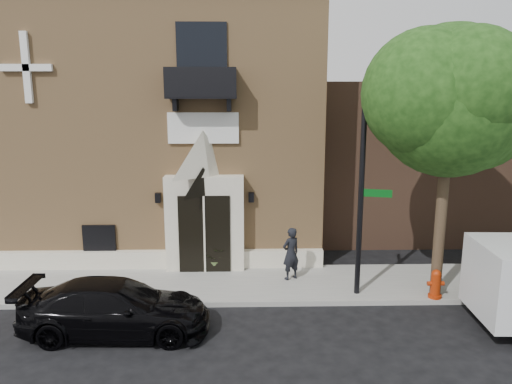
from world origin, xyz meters
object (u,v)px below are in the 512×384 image
black_sedan (116,308)px  street_sign (362,195)px  pedestrian_near (291,254)px  fire_hydrant (436,284)px

black_sedan → street_sign: (6.67, 2.06, 2.46)m
pedestrian_near → fire_hydrant: bearing=128.4°
street_sign → pedestrian_near: size_ratio=3.49×
black_sedan → street_sign: bearing=-71.9°
black_sedan → pedestrian_near: pedestrian_near is taller
black_sedan → street_sign: 7.41m
street_sign → fire_hydrant: size_ratio=6.93×
fire_hydrant → pedestrian_near: 4.41m
street_sign → black_sedan: bearing=-149.8°
black_sedan → pedestrian_near: bearing=-55.1°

